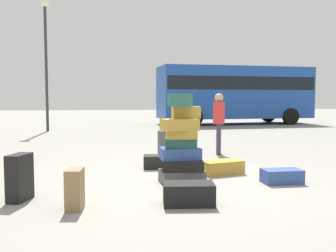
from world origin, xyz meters
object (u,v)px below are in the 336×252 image
at_px(suitcase_tower, 181,145).
at_px(suitcase_tan_behind_tower, 222,167).
at_px(lamp_post, 46,44).
at_px(suitcase_charcoal_foreground_near, 164,146).
at_px(suitcase_black_left_side, 20,177).
at_px(suitcase_navy_right_side, 282,176).
at_px(parked_bus, 235,91).
at_px(suitcase_black_white_trunk, 189,194).
at_px(suitcase_brown_upright_blue, 75,189).
at_px(suitcase_black_foreground_far, 157,162).
at_px(person_bearded_onlooker, 219,118).

relative_size(suitcase_tower, suitcase_tan_behind_tower, 1.96).
distance_m(suitcase_tan_behind_tower, lamp_post, 11.72).
bearing_deg(suitcase_charcoal_foreground_near, suitcase_black_left_side, -129.31).
height_order(suitcase_navy_right_side, suitcase_charcoal_foreground_near, suitcase_charcoal_foreground_near).
height_order(parked_bus, lamp_post, lamp_post).
xyz_separation_m(suitcase_black_white_trunk, lamp_post, (-3.68, 12.00, 3.60)).
height_order(suitcase_black_left_side, lamp_post, lamp_post).
xyz_separation_m(suitcase_black_white_trunk, suitcase_tan_behind_tower, (1.07, 1.92, -0.02)).
relative_size(suitcase_tower, suitcase_black_white_trunk, 2.22).
bearing_deg(suitcase_tan_behind_tower, suitcase_brown_upright_blue, -157.98).
bearing_deg(suitcase_tower, suitcase_charcoal_foreground_near, 88.75).
xyz_separation_m(suitcase_navy_right_side, suitcase_charcoal_foreground_near, (-1.62, 2.65, 0.23)).
relative_size(suitcase_tower, suitcase_black_foreground_far, 2.68).
bearing_deg(suitcase_navy_right_side, suitcase_tan_behind_tower, 130.63).
relative_size(suitcase_tower, suitcase_navy_right_side, 2.32).
bearing_deg(suitcase_black_foreground_far, suitcase_tan_behind_tower, -26.98).
relative_size(suitcase_black_foreground_far, suitcase_black_left_side, 0.86).
bearing_deg(parked_bus, suitcase_tan_behind_tower, -113.97).
bearing_deg(suitcase_navy_right_side, lamp_post, 117.24).
bearing_deg(person_bearded_onlooker, suitcase_charcoal_foreground_near, -49.88).
distance_m(suitcase_charcoal_foreground_near, parked_bus, 12.94).
relative_size(suitcase_black_white_trunk, lamp_post, 0.12).
bearing_deg(lamp_post, suitcase_black_white_trunk, -72.95).
bearing_deg(parked_bus, suitcase_navy_right_side, -109.91).
height_order(suitcase_tan_behind_tower, lamp_post, lamp_post).
distance_m(suitcase_brown_upright_blue, parked_bus, 16.93).
distance_m(suitcase_tower, suitcase_tan_behind_tower, 1.19).
height_order(suitcase_tower, lamp_post, lamp_post).
bearing_deg(person_bearded_onlooker, suitcase_black_foreground_far, -31.38).
relative_size(parked_bus, lamp_post, 1.51).
bearing_deg(person_bearded_onlooker, suitcase_black_white_trunk, -5.48).
xyz_separation_m(parked_bus, lamp_post, (-9.60, -3.16, 1.92)).
height_order(person_bearded_onlooker, lamp_post, lamp_post).
bearing_deg(suitcase_black_left_side, parked_bus, 78.21).
xyz_separation_m(suitcase_charcoal_foreground_near, suitcase_tan_behind_tower, (0.85, -1.73, -0.22)).
height_order(suitcase_black_left_side, parked_bus, parked_bus).
bearing_deg(suitcase_black_white_trunk, parked_bus, 75.54).
height_order(suitcase_black_foreground_far, person_bearded_onlooker, person_bearded_onlooker).
distance_m(suitcase_tower, parked_bus, 15.02).
distance_m(suitcase_tower, suitcase_charcoal_foreground_near, 2.32).
distance_m(suitcase_black_white_trunk, suitcase_brown_upright_blue, 1.51).
height_order(suitcase_charcoal_foreground_near, parked_bus, parked_bus).
distance_m(suitcase_navy_right_side, parked_bus, 14.84).
distance_m(suitcase_tower, suitcase_black_white_trunk, 1.44).
xyz_separation_m(suitcase_black_left_side, suitcase_tan_behind_tower, (3.37, 1.35, -0.20)).
height_order(suitcase_navy_right_side, suitcase_tan_behind_tower, suitcase_tan_behind_tower).
bearing_deg(suitcase_tower, person_bearded_onlooker, 62.29).
relative_size(suitcase_black_foreground_far, lamp_post, 0.10).
bearing_deg(suitcase_brown_upright_blue, suitcase_black_white_trunk, 5.42).
relative_size(suitcase_navy_right_side, person_bearded_onlooker, 0.42).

